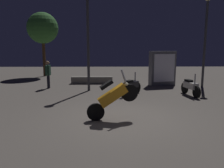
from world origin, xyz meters
name	(u,v)px	position (x,y,z in m)	size (l,w,h in m)	color
ground_plane	(123,118)	(0.00, 0.00, 0.00)	(40.00, 40.00, 0.00)	#605951
motorcycle_orange_foreground	(112,97)	(-0.35, -0.17, 0.74)	(1.65, 0.46, 1.63)	black
motorcycle_black_parked_left	(131,86)	(0.65, 3.51, 0.44)	(1.12, 1.35, 1.11)	black
motorcycle_white_parked_right	(190,87)	(3.50, 3.33, 0.44)	(0.44, 1.66, 1.11)	black
person_rider_beside	(48,72)	(-3.90, 5.43, 0.93)	(0.24, 0.66, 1.57)	black
streetlamp_near	(88,28)	(-1.52, 4.70, 3.31)	(0.36, 0.36, 5.24)	#38383D
streetlamp_far	(206,30)	(5.22, 5.93, 3.34)	(0.36, 0.36, 5.30)	#38383D
tree_left_bg	(43,28)	(-5.68, 10.98, 3.84)	(2.45, 2.45, 5.09)	#4C331E
kiosk_billboard	(162,68)	(2.87, 6.35, 1.05)	(1.67, 0.86, 2.10)	#595960
planter_wall_low	(92,80)	(-1.52, 7.11, 0.23)	(2.66, 0.50, 0.45)	gray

